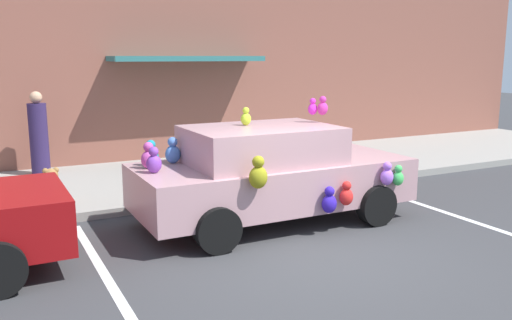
# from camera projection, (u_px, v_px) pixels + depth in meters

# --- Properties ---
(ground_plane) EXTENTS (60.00, 60.00, 0.00)m
(ground_plane) POSITION_uv_depth(u_px,v_px,m) (321.00, 256.00, 7.19)
(ground_plane) COLOR #38383A
(sidewalk) EXTENTS (24.00, 4.00, 0.15)m
(sidewalk) POSITION_uv_depth(u_px,v_px,m) (190.00, 177.00, 11.55)
(sidewalk) COLOR gray
(sidewalk) RESTS_ON ground
(storefront_building) EXTENTS (24.00, 1.25, 6.40)m
(storefront_building) POSITION_uv_depth(u_px,v_px,m) (155.00, 31.00, 12.84)
(storefront_building) COLOR brown
(storefront_building) RESTS_ON ground
(parking_stripe_front) EXTENTS (0.12, 3.60, 0.01)m
(parking_stripe_front) POSITION_uv_depth(u_px,v_px,m) (433.00, 208.00, 9.42)
(parking_stripe_front) COLOR silver
(parking_stripe_front) RESTS_ON ground
(parking_stripe_rear) EXTENTS (0.12, 3.60, 0.01)m
(parking_stripe_rear) POSITION_uv_depth(u_px,v_px,m) (99.00, 265.00, 6.86)
(parking_stripe_rear) COLOR silver
(parking_stripe_rear) RESTS_ON ground
(plush_covered_car) EXTENTS (4.34, 2.13, 1.97)m
(plush_covered_car) POSITION_uv_depth(u_px,v_px,m) (270.00, 173.00, 8.51)
(plush_covered_car) COLOR #BA8B91
(plush_covered_car) RESTS_ON ground
(teddy_bear_on_sidewalk) EXTENTS (0.34, 0.28, 0.64)m
(teddy_bear_on_sidewalk) POSITION_uv_depth(u_px,v_px,m) (52.00, 188.00, 9.04)
(teddy_bear_on_sidewalk) COLOR #9E723D
(teddy_bear_on_sidewalk) RESTS_ON sidewalk
(pedestrian_near_shopfront) EXTENTS (0.38, 0.38, 1.75)m
(pedestrian_near_shopfront) POSITION_uv_depth(u_px,v_px,m) (39.00, 137.00, 11.25)
(pedestrian_near_shopfront) COLOR #2C1F4A
(pedestrian_near_shopfront) RESTS_ON sidewalk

